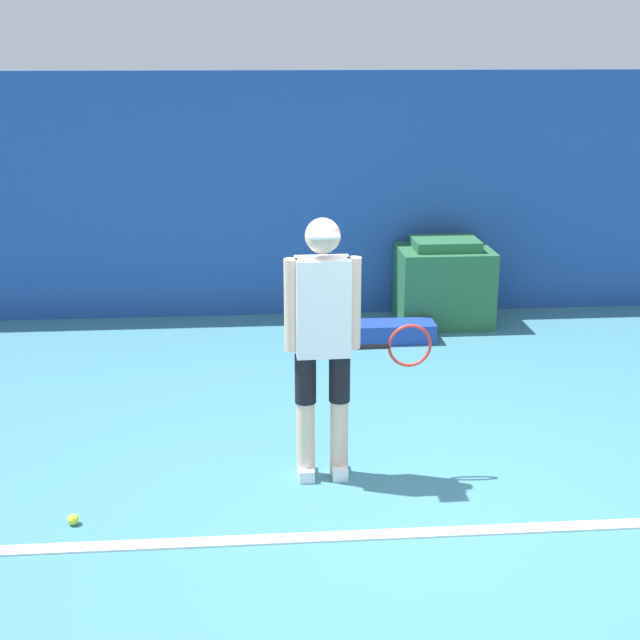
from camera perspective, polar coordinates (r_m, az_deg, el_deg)
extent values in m
plane|color=teal|center=(5.56, 6.42, -12.32)|extent=(24.00, 24.00, 0.00)
cube|color=#234C99|center=(9.24, 1.62, 7.98)|extent=(24.00, 0.10, 2.49)
cube|color=white|center=(5.38, 6.86, -13.36)|extent=(21.60, 0.10, 0.01)
cylinder|color=beige|center=(5.88, -0.92, -7.63)|extent=(0.12, 0.12, 0.53)
cylinder|color=black|center=(5.71, -0.94, -3.77)|extent=(0.14, 0.14, 0.32)
cube|color=white|center=(5.97, -0.91, -9.57)|extent=(0.10, 0.24, 0.08)
cylinder|color=beige|center=(5.90, 1.23, -7.54)|extent=(0.12, 0.12, 0.53)
cylinder|color=black|center=(5.73, 1.26, -3.68)|extent=(0.14, 0.14, 0.32)
cube|color=white|center=(5.99, 1.22, -9.47)|extent=(0.10, 0.24, 0.08)
cube|color=white|center=(5.57, 0.17, 0.84)|extent=(0.35, 0.21, 0.63)
sphere|color=beige|center=(5.46, 0.17, 5.41)|extent=(0.22, 0.22, 0.22)
cube|color=white|center=(5.35, 0.29, 5.40)|extent=(0.18, 0.12, 0.02)
cylinder|color=beige|center=(5.54, -1.86, 0.96)|extent=(0.09, 0.09, 0.59)
cylinder|color=beige|center=(5.59, 2.18, 1.08)|extent=(0.09, 0.09, 0.59)
cylinder|color=black|center=(5.69, 3.30, -1.74)|extent=(0.23, 0.04, 0.03)
torus|color=red|center=(5.74, 5.77, -1.64)|extent=(0.29, 0.03, 0.29)
sphere|color=#D1E533|center=(5.62, -15.51, -12.20)|extent=(0.07, 0.07, 0.07)
cube|color=#28663D|center=(9.13, 7.91, 2.19)|extent=(0.93, 0.73, 0.77)
cube|color=#28663D|center=(9.03, 8.02, 4.87)|extent=(0.65, 0.51, 0.10)
cube|color=#1E3D99|center=(8.57, 4.63, -0.76)|extent=(0.81, 0.31, 0.19)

